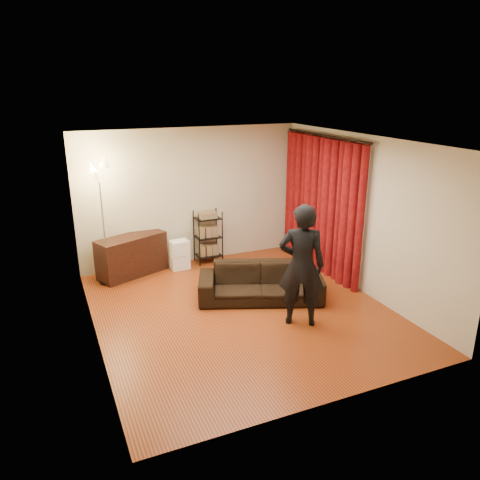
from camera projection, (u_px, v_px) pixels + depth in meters
name	position (u px, v px, depth m)	size (l,w,h in m)	color
floor	(242.00, 311.00, 7.54)	(5.00, 5.00, 0.00)	#95421A
ceiling	(242.00, 141.00, 6.68)	(5.00, 5.00, 0.00)	white
wall_back	(191.00, 196.00, 9.29)	(5.00, 5.00, 0.00)	beige
wall_front	(337.00, 296.00, 4.94)	(5.00, 5.00, 0.00)	beige
wall_left	(88.00, 251.00, 6.26)	(5.00, 5.00, 0.00)	beige
wall_right	(363.00, 215.00, 7.96)	(5.00, 5.00, 0.00)	beige
curtain_rod	(325.00, 136.00, 8.51)	(0.04, 0.04, 2.65)	black
curtain	(320.00, 205.00, 8.92)	(0.22, 2.65, 2.55)	maroon
sofa	(261.00, 283.00, 7.86)	(2.07, 0.81, 0.60)	black
person	(302.00, 266.00, 6.88)	(0.69, 0.45, 1.88)	black
media_cabinet	(132.00, 256.00, 8.86)	(1.31, 0.49, 0.77)	#32170F
storage_boxes	(180.00, 255.00, 9.17)	(0.35, 0.28, 0.59)	white
wire_shelf	(208.00, 237.00, 9.45)	(0.49, 0.34, 1.08)	black
floor_lamp	(103.00, 224.00, 8.28)	(0.40, 0.40, 2.24)	silver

